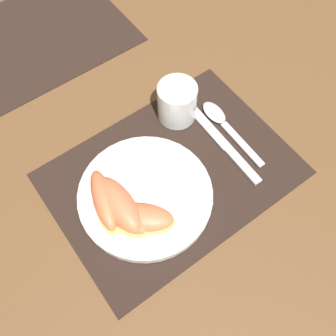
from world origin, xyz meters
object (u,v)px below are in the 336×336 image
(knife, at_px, (222,142))
(citrus_wedge_1, at_px, (119,205))
(fork, at_px, (148,190))
(citrus_wedge_3, at_px, (143,218))
(plate, at_px, (145,195))
(spoon, at_px, (221,121))
(citrus_wedge_2, at_px, (122,212))
(citrus_wedge_0, at_px, (104,201))
(juice_glass, at_px, (177,104))

(knife, height_order, citrus_wedge_1, citrus_wedge_1)
(fork, bearing_deg, citrus_wedge_3, -133.33)
(plate, xyz_separation_m, spoon, (0.22, 0.05, -0.00))
(citrus_wedge_2, distance_m, citrus_wedge_3, 0.04)
(plate, height_order, citrus_wedge_3, citrus_wedge_3)
(knife, xyz_separation_m, citrus_wedge_2, (-0.24, -0.02, 0.03))
(citrus_wedge_1, xyz_separation_m, citrus_wedge_2, (-0.00, -0.01, -0.00))
(spoon, height_order, citrus_wedge_1, citrus_wedge_1)
(knife, height_order, fork, fork)
(spoon, relative_size, citrus_wedge_2, 1.44)
(plate, relative_size, citrus_wedge_0, 1.89)
(plate, height_order, juice_glass, juice_glass)
(citrus_wedge_3, bearing_deg, fork, 46.67)
(plate, distance_m, fork, 0.01)
(spoon, bearing_deg, juice_glass, 132.25)
(citrus_wedge_3, bearing_deg, plate, 51.39)
(plate, bearing_deg, citrus_wedge_0, 161.15)
(plate, distance_m, spoon, 0.22)
(knife, distance_m, citrus_wedge_3, 0.23)
(fork, distance_m, citrus_wedge_0, 0.08)
(citrus_wedge_1, bearing_deg, plate, -0.64)
(juice_glass, distance_m, citrus_wedge_0, 0.24)
(citrus_wedge_1, xyz_separation_m, citrus_wedge_3, (0.02, -0.04, -0.01))
(citrus_wedge_0, xyz_separation_m, citrus_wedge_1, (0.02, -0.02, 0.00))
(citrus_wedge_2, bearing_deg, citrus_wedge_0, 112.53)
(citrus_wedge_1, relative_size, citrus_wedge_3, 1.08)
(citrus_wedge_1, height_order, citrus_wedge_2, citrus_wedge_1)
(plate, xyz_separation_m, juice_glass, (0.16, 0.12, 0.03))
(citrus_wedge_2, height_order, citrus_wedge_3, citrus_wedge_2)
(citrus_wedge_3, bearing_deg, citrus_wedge_2, 127.25)
(fork, bearing_deg, juice_glass, 37.13)
(citrus_wedge_1, bearing_deg, citrus_wedge_0, 126.07)
(juice_glass, relative_size, citrus_wedge_3, 0.69)
(citrus_wedge_1, bearing_deg, knife, 1.42)
(knife, relative_size, citrus_wedge_3, 1.94)
(plate, height_order, knife, plate)
(plate, height_order, citrus_wedge_2, citrus_wedge_2)
(knife, bearing_deg, citrus_wedge_1, -178.58)
(spoon, bearing_deg, citrus_wedge_0, -175.37)
(knife, distance_m, citrus_wedge_0, 0.26)
(spoon, relative_size, fork, 1.11)
(citrus_wedge_0, relative_size, citrus_wedge_2, 1.03)
(citrus_wedge_1, bearing_deg, fork, 1.25)
(knife, xyz_separation_m, citrus_wedge_0, (-0.26, 0.02, 0.03))
(juice_glass, distance_m, fork, 0.19)
(juice_glass, bearing_deg, spoon, -47.75)
(citrus_wedge_0, distance_m, citrus_wedge_1, 0.03)
(fork, bearing_deg, knife, 1.48)
(juice_glass, xyz_separation_m, spoon, (0.06, -0.07, -0.03))
(juice_glass, xyz_separation_m, citrus_wedge_3, (-0.19, -0.16, -0.01))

